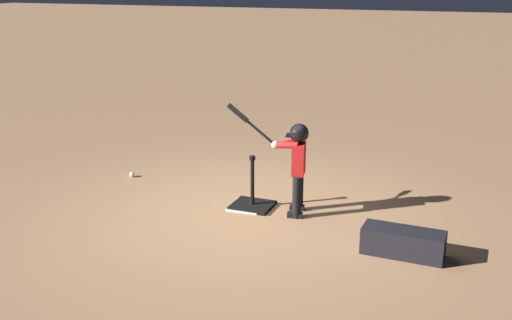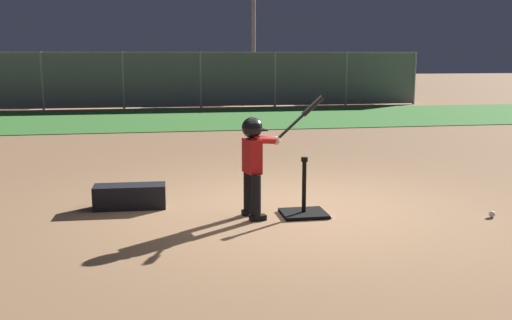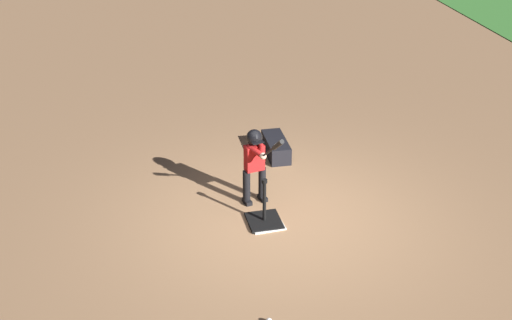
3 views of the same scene
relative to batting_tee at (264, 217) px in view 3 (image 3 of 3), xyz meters
The scene contains 5 objects.
ground_plane 0.29m from the batting_tee, 89.60° to the left, with size 90.00×90.00×0.00m, color #99704C.
home_plate 0.08m from the batting_tee, 18.37° to the left, with size 0.44×0.44×0.02m, color white.
batting_tee is the anchor object (origin of this frame).
batter_child 0.85m from the batting_tee, behind, with size 0.97×0.39×1.35m.
equipment_bag 2.07m from the batting_tee, 160.91° to the left, with size 0.84×0.32×0.28m, color black.
Camera 3 is at (8.06, -2.29, 5.24)m, focal length 50.00 mm.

